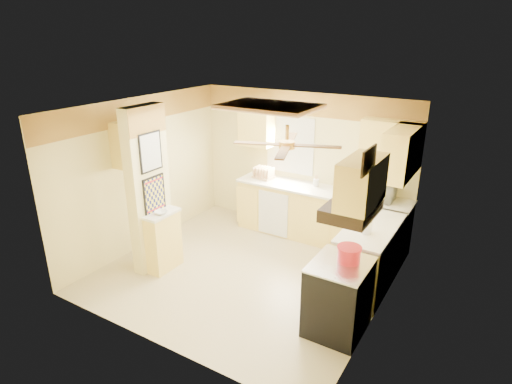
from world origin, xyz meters
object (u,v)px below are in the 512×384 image
Objects in this scene: bowl at (161,212)px; dutch_oven at (349,254)px; microwave at (377,190)px; stove at (338,297)px; kettle at (367,227)px.

dutch_oven is (2.82, 0.13, 0.05)m from bowl.
stove is at bearing 96.75° from microwave.
microwave is 2.95× the size of bowl.
microwave is 2.71× the size of kettle.
kettle reaches higher than bowl.
microwave is at bearing 96.12° from stove.
dutch_oven is (0.29, -2.09, -0.08)m from microwave.
bowl is 0.92× the size of kettle.
stove is 1.69× the size of microwave.
dutch_oven reaches higher than bowl.
stove is 1.06m from kettle.
microwave is 2.11m from dutch_oven.
kettle is (-0.04, 0.79, 0.02)m from dutch_oven.
microwave is at bearing 97.93° from dutch_oven.
stove is at bearing -91.18° from kettle.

